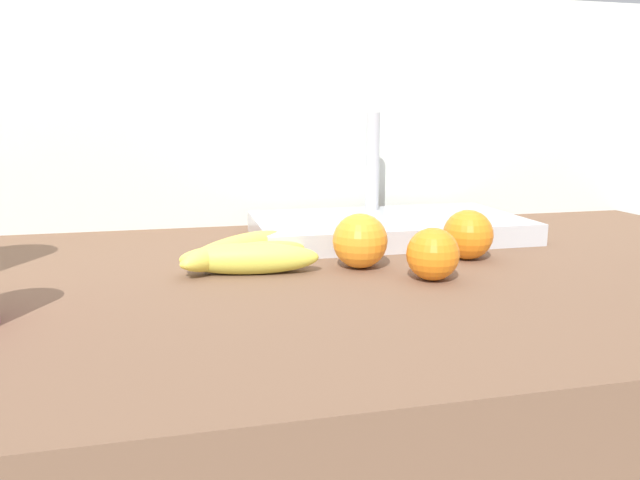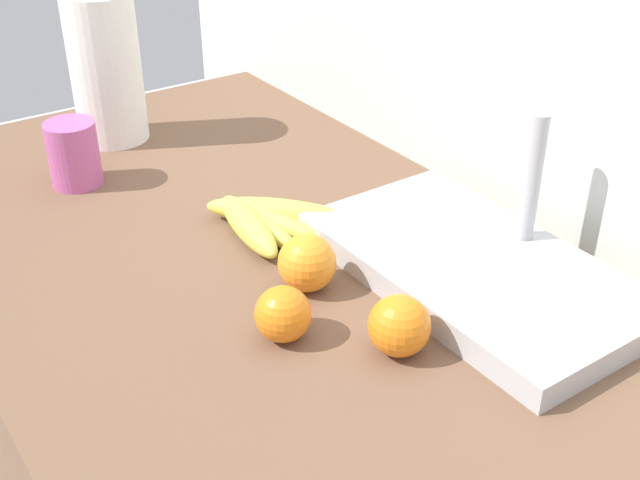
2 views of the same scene
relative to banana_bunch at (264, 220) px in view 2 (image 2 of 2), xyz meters
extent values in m
cube|color=silver|center=(0.12, 0.35, -0.25)|extent=(1.84, 0.06, 1.30)
ellipsoid|color=#D8D44C|center=(0.00, -0.03, 0.00)|extent=(0.18, 0.07, 0.04)
ellipsoid|color=#D8C74C|center=(0.00, -0.01, 0.00)|extent=(0.16, 0.05, 0.03)
ellipsoid|color=#E1D14C|center=(0.00, 0.00, 0.00)|extent=(0.18, 0.10, 0.03)
ellipsoid|color=#E6D34C|center=(0.00, 0.03, 0.00)|extent=(0.18, 0.18, 0.04)
sphere|color=orange|center=(0.22, -0.11, 0.01)|extent=(0.06, 0.06, 0.06)
sphere|color=orange|center=(0.31, -0.02, 0.02)|extent=(0.07, 0.07, 0.07)
sphere|color=orange|center=(0.15, -0.03, 0.02)|extent=(0.07, 0.07, 0.07)
cylinder|color=white|center=(-0.43, -0.04, 0.11)|extent=(0.12, 0.12, 0.25)
cylinder|color=gray|center=(-0.43, -0.04, 0.12)|extent=(0.02, 0.02, 0.28)
cube|color=#B7BABF|center=(0.25, 0.15, 0.00)|extent=(0.44, 0.24, 0.03)
cylinder|color=#B2B2B7|center=(0.25, 0.24, 0.10)|extent=(0.02, 0.02, 0.17)
cylinder|color=#BF5697|center=(-0.29, -0.16, 0.03)|extent=(0.08, 0.08, 0.10)
camera|label=1|loc=(-0.08, -0.76, 0.18)|focal=33.40mm
camera|label=2|loc=(0.84, -0.49, 0.54)|focal=45.09mm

